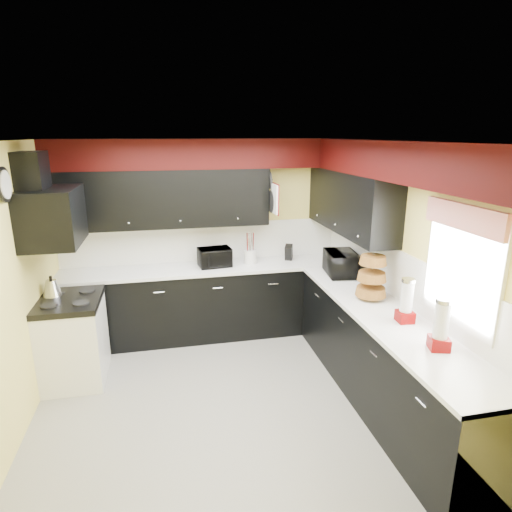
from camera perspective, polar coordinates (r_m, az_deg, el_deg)
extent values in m
plane|color=gray|center=(4.51, -4.17, -18.62)|extent=(3.60, 3.60, 0.00)
cube|color=#E0C666|center=(5.65, -7.02, 2.50)|extent=(3.60, 0.06, 2.50)
cube|color=#E0C666|center=(4.52, 18.70, -1.68)|extent=(0.06, 3.60, 2.50)
cube|color=#E0C666|center=(4.12, -30.25, -4.76)|extent=(0.06, 3.60, 2.50)
cube|color=white|center=(3.71, -4.97, 15.05)|extent=(3.60, 3.60, 0.06)
cube|color=black|center=(5.61, -6.46, -6.17)|extent=(3.60, 0.60, 0.90)
cube|color=black|center=(4.45, 16.34, -13.00)|extent=(0.60, 3.00, 0.90)
cube|color=white|center=(5.45, -6.61, -1.59)|extent=(3.62, 0.64, 0.04)
cube|color=white|center=(4.24, 16.83, -7.42)|extent=(0.64, 3.02, 0.04)
cube|color=white|center=(5.66, -6.99, 1.88)|extent=(3.60, 0.02, 0.50)
cube|color=white|center=(4.53, 18.52, -2.42)|extent=(0.02, 3.60, 0.50)
cube|color=black|center=(5.36, -12.42, 7.49)|extent=(2.60, 0.35, 0.70)
cube|color=black|center=(5.10, 12.42, 7.07)|extent=(0.35, 1.80, 0.70)
cube|color=black|center=(5.33, -7.23, 13.36)|extent=(3.60, 0.36, 0.35)
cube|color=black|center=(4.09, 19.13, 11.88)|extent=(0.36, 3.24, 0.35)
cube|color=white|center=(5.02, -23.08, -10.46)|extent=(0.60, 0.75, 0.86)
cube|color=black|center=(4.84, -23.67, -5.56)|extent=(0.62, 0.77, 0.06)
cube|color=black|center=(4.62, -25.50, 4.76)|extent=(0.50, 0.78, 0.55)
cube|color=black|center=(4.61, -27.72, 9.75)|extent=(0.24, 0.40, 0.40)
cube|color=red|center=(3.60, 25.94, 4.68)|extent=(0.04, 0.88, 0.20)
cube|color=white|center=(5.21, 2.51, 7.61)|extent=(0.03, 0.26, 0.35)
imported|color=black|center=(5.42, -5.51, -0.17)|extent=(0.44, 0.38, 0.23)
imported|color=black|center=(5.17, 11.28, -0.97)|extent=(0.40, 0.54, 0.27)
cylinder|color=silver|center=(5.52, -0.76, -0.10)|extent=(0.20, 0.20, 0.17)
cube|color=black|center=(5.68, 4.39, 0.46)|extent=(0.14, 0.16, 0.20)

